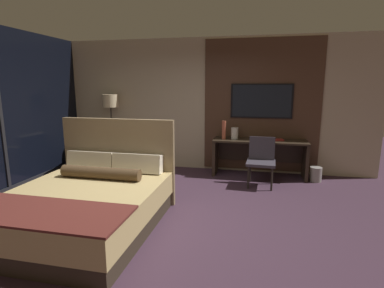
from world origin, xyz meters
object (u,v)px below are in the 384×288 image
(desk_chair, at_px, (261,157))
(book, at_px, (277,140))
(waste_bin, at_px, (316,174))
(bed, at_px, (87,203))
(desk, at_px, (259,151))
(vase_tall, at_px, (224,130))
(floor_lamp, at_px, (111,107))
(vase_short, at_px, (235,133))
(armchair_by_window, at_px, (96,160))
(tv, at_px, (261,101))

(desk_chair, distance_m, book, 0.68)
(waste_bin, bearing_deg, book, 169.48)
(bed, relative_size, desk_chair, 2.42)
(desk, bearing_deg, vase_tall, -172.48)
(desk, height_order, floor_lamp, floor_lamp)
(floor_lamp, relative_size, vase_tall, 4.33)
(bed, bearing_deg, vase_short, 59.05)
(armchair_by_window, distance_m, vase_short, 2.97)
(floor_lamp, xyz_separation_m, book, (3.60, -0.08, -0.60))
(desk, height_order, vase_tall, vase_tall)
(bed, relative_size, floor_lamp, 1.32)
(vase_tall, xyz_separation_m, vase_short, (0.21, 0.07, -0.07))
(armchair_by_window, distance_m, book, 3.77)
(desk, distance_m, floor_lamp, 3.37)
(bed, relative_size, armchair_by_window, 2.23)
(bed, height_order, floor_lamp, floor_lamp)
(tv, bearing_deg, vase_short, -153.74)
(desk, relative_size, desk_chair, 2.08)
(desk, relative_size, vase_short, 7.87)
(desk, xyz_separation_m, tv, (0.00, 0.23, 1.00))
(vase_short, distance_m, book, 0.85)
(desk_chair, xyz_separation_m, book, (0.31, 0.56, 0.23))
(waste_bin, bearing_deg, desk_chair, -157.79)
(bed, xyz_separation_m, desk_chair, (2.21, 2.22, 0.20))
(tv, relative_size, floor_lamp, 0.76)
(bed, bearing_deg, floor_lamp, 110.67)
(tv, distance_m, desk_chair, 1.28)
(tv, xyz_separation_m, book, (0.34, -0.26, -0.75))
(waste_bin, bearing_deg, desk, 171.05)
(book, bearing_deg, bed, -132.19)
(armchair_by_window, relative_size, vase_tall, 2.57)
(armchair_by_window, bearing_deg, waste_bin, -92.59)
(vase_short, bearing_deg, tv, 26.26)
(tv, xyz_separation_m, vase_tall, (-0.72, -0.32, -0.57))
(bed, distance_m, desk, 3.56)
(vase_short, relative_size, book, 0.92)
(desk_chair, relative_size, book, 3.48)
(floor_lamp, distance_m, vase_tall, 2.58)
(bed, bearing_deg, book, 47.81)
(book, bearing_deg, desk, 174.50)
(desk, bearing_deg, floor_lamp, 179.17)
(desk_chair, bearing_deg, tv, 95.23)
(desk, xyz_separation_m, armchair_by_window, (-3.37, -0.53, -0.25))
(floor_lamp, relative_size, book, 6.39)
(tv, distance_m, floor_lamp, 3.27)
(armchair_by_window, relative_size, floor_lamp, 0.59)
(bed, distance_m, tv, 3.92)
(desk, distance_m, tv, 1.02)
(desk_chair, height_order, vase_tall, vase_tall)
(desk, bearing_deg, tv, 90.00)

